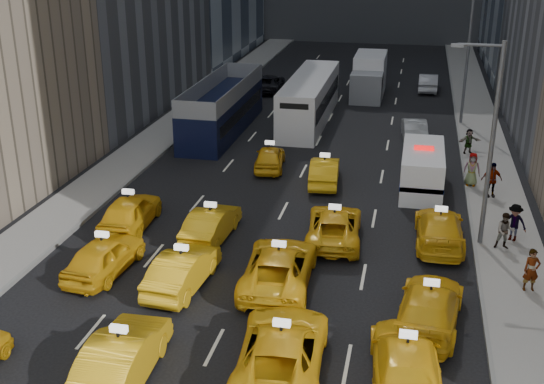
{
  "coord_description": "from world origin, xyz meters",
  "views": [
    {
      "loc": [
        5.99,
        -16.63,
        13.33
      ],
      "look_at": [
        -0.02,
        11.42,
        2.0
      ],
      "focal_mm": 45.0,
      "sensor_mm": 36.0,
      "label": 1
    }
  ],
  "objects_px": {
    "city_bus": "(310,99)",
    "box_truck": "(369,76)",
    "pedestrian_0": "(531,270)",
    "nypd_van": "(422,170)",
    "double_decker": "(223,107)"
  },
  "relations": [
    {
      "from": "city_bus",
      "to": "box_truck",
      "type": "bearing_deg",
      "value": 64.97
    },
    {
      "from": "box_truck",
      "to": "pedestrian_0",
      "type": "relative_size",
      "value": 4.32
    },
    {
      "from": "nypd_van",
      "to": "double_decker",
      "type": "height_order",
      "value": "double_decker"
    },
    {
      "from": "nypd_van",
      "to": "city_bus",
      "type": "distance_m",
      "value": 14.57
    },
    {
      "from": "nypd_van",
      "to": "box_truck",
      "type": "bearing_deg",
      "value": 99.33
    },
    {
      "from": "city_bus",
      "to": "double_decker",
      "type": "bearing_deg",
      "value": -147.77
    },
    {
      "from": "double_decker",
      "to": "pedestrian_0",
      "type": "distance_m",
      "value": 25.72
    },
    {
      "from": "nypd_van",
      "to": "pedestrian_0",
      "type": "height_order",
      "value": "nypd_van"
    },
    {
      "from": "box_truck",
      "to": "pedestrian_0",
      "type": "distance_m",
      "value": 32.62
    },
    {
      "from": "double_decker",
      "to": "city_bus",
      "type": "xyz_separation_m",
      "value": [
        5.37,
        3.84,
        -0.14
      ]
    },
    {
      "from": "nypd_van",
      "to": "double_decker",
      "type": "distance_m",
      "value": 15.78
    },
    {
      "from": "city_bus",
      "to": "nypd_van",
      "type": "bearing_deg",
      "value": -59.84
    },
    {
      "from": "double_decker",
      "to": "box_truck",
      "type": "xyz_separation_m",
      "value": [
        8.9,
        12.69,
        -0.12
      ]
    },
    {
      "from": "nypd_van",
      "to": "pedestrian_0",
      "type": "xyz_separation_m",
      "value": [
        4.19,
        -10.45,
        -0.08
      ]
    },
    {
      "from": "double_decker",
      "to": "box_truck",
      "type": "distance_m",
      "value": 15.5
    }
  ]
}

